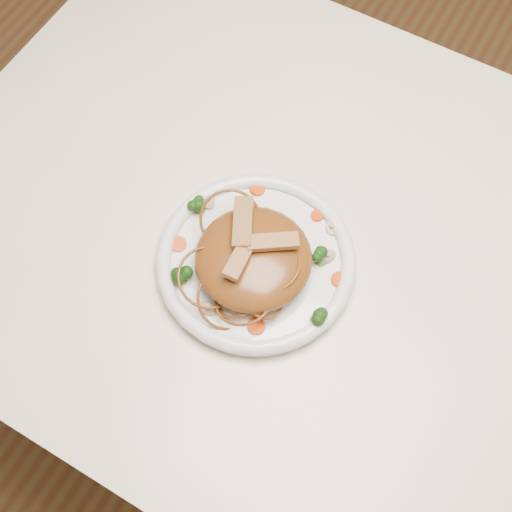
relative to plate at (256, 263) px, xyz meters
The scene contains 20 objects.
ground 0.77m from the plate, 36.65° to the left, with size 4.00×4.00×0.00m, color brown.
table 0.16m from the plate, 36.65° to the left, with size 1.20×0.80×0.75m.
plate is the anchor object (origin of this frame).
noodle_mound 0.04m from the plate, 78.09° to the right, with size 0.15×0.15×0.05m, color brown.
chicken_a 0.07m from the plate, 21.23° to the left, with size 0.06×0.02×0.01m, color #AC8351.
chicken_b 0.07m from the plate, 154.49° to the left, with size 0.07×0.02×0.01m, color #AC8351.
chicken_c 0.07m from the plate, 98.97° to the right, with size 0.06×0.02×0.01m, color #AC8351.
broccoli_0 0.09m from the plate, 28.55° to the left, with size 0.02×0.02×0.03m, color #15410D, non-canonical shape.
broccoli_1 0.11m from the plate, 164.92° to the left, with size 0.03×0.03×0.03m, color #15410D, non-canonical shape.
broccoli_2 0.10m from the plate, 133.64° to the right, with size 0.03×0.03×0.03m, color #15410D, non-canonical shape.
broccoli_3 0.11m from the plate, 18.05° to the right, with size 0.02×0.02×0.03m, color #15410D, non-canonical shape.
carrot_0 0.11m from the plate, 68.69° to the left, with size 0.02×0.02×0.01m, color #D84807.
carrot_1 0.10m from the plate, 162.88° to the right, with size 0.02×0.02×0.01m, color #D84807.
carrot_2 0.11m from the plate, 15.24° to the left, with size 0.02×0.02×0.01m, color #D84807.
carrot_3 0.11m from the plate, 118.91° to the left, with size 0.02×0.02×0.01m, color #D84807.
carrot_4 0.09m from the plate, 59.83° to the right, with size 0.02×0.02×0.01m, color #D84807.
mushroom_0 0.09m from the plate, 101.55° to the right, with size 0.02×0.02×0.01m, color tan.
mushroom_1 0.09m from the plate, 32.90° to the left, with size 0.02×0.02×0.01m, color tan.
mushroom_2 0.11m from the plate, 156.21° to the left, with size 0.03×0.03×0.01m, color tan.
mushroom_3 0.11m from the plate, 54.94° to the left, with size 0.02×0.02×0.01m, color tan.
Camera 1 is at (0.09, -0.41, 1.57)m, focal length 48.14 mm.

